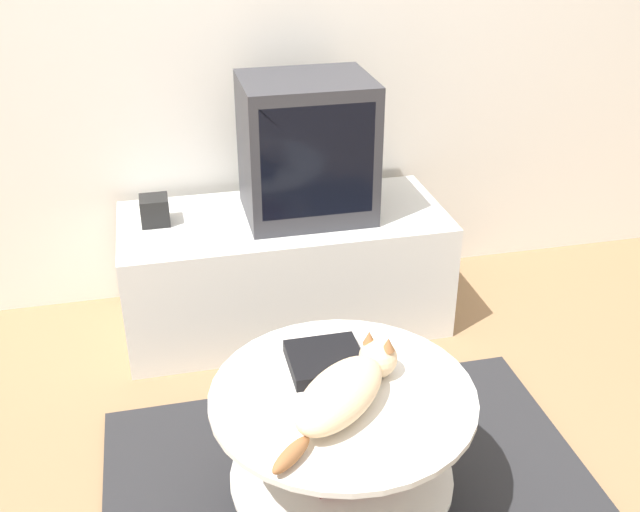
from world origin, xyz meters
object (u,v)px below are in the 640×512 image
(tv, at_px, (307,148))
(speaker, at_px, (155,210))
(dvd_box, at_px, (326,361))
(cat, at_px, (346,390))

(tv, relative_size, speaker, 4.99)
(dvd_box, bearing_deg, cat, -87.45)
(speaker, bearing_deg, cat, -69.40)
(speaker, bearing_deg, tv, -3.47)
(tv, height_order, cat, tv)
(speaker, height_order, dvd_box, speaker)
(tv, height_order, speaker, tv)
(tv, bearing_deg, dvd_box, -99.12)
(dvd_box, bearing_deg, tv, 80.88)
(tv, relative_size, cat, 1.27)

